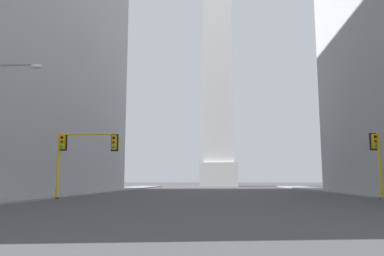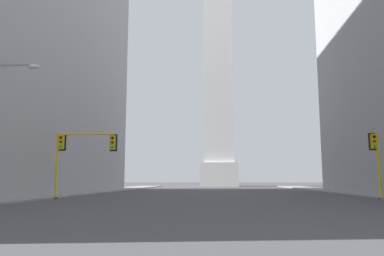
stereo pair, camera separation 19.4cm
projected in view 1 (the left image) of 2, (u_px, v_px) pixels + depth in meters
sidewalk_left at (47, 196)px, 32.15m from camera, size 5.00×97.15×0.15m
obelisk at (218, 46)px, 86.65m from camera, size 8.17×8.17×66.93m
traffic_light_mid_left at (79, 148)px, 28.71m from camera, size 4.83×0.51×5.03m
traffic_light_mid_right at (377, 155)px, 28.13m from camera, size 0.80×0.53×5.01m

